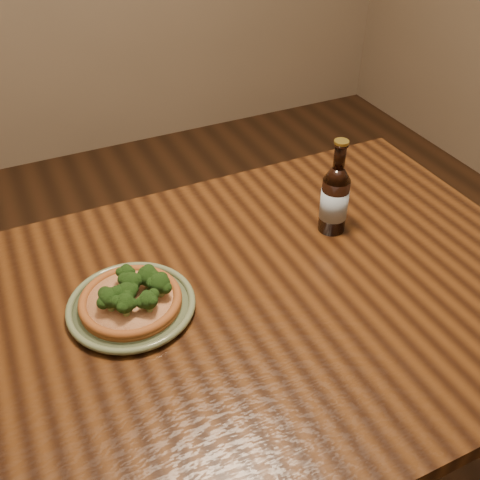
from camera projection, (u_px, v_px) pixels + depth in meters
name	position (u px, v px, depth m)	size (l,w,h in m)	color
table	(187.00, 352.00, 1.14)	(1.60, 0.90, 0.75)	#42230E
plate	(131.00, 306.00, 1.10)	(0.25, 0.25, 0.02)	#5F6C4A
pizza	(132.00, 298.00, 1.09)	(0.20, 0.20, 0.07)	brown
beer_bottle	(335.00, 198.00, 1.26)	(0.06, 0.06, 0.23)	black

